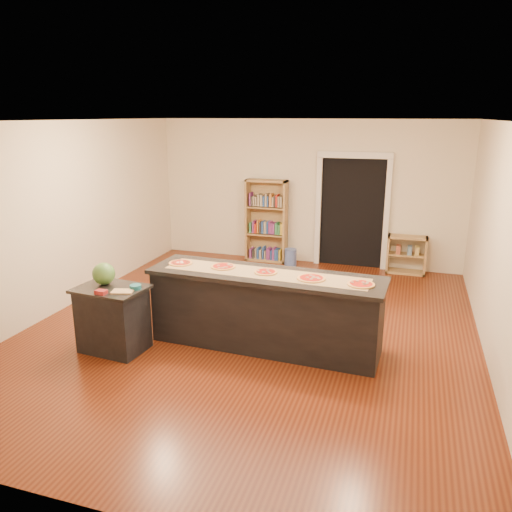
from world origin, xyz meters
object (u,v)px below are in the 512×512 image
(bookshelf, at_px, (266,221))
(low_shelf, at_px, (406,255))
(kitchen_island, at_px, (265,310))
(side_counter, at_px, (113,319))
(waste_bin, at_px, (291,257))
(watermelon, at_px, (104,274))

(bookshelf, bearing_deg, low_shelf, -0.13)
(kitchen_island, xyz_separation_m, low_shelf, (1.64, 3.74, -0.14))
(side_counter, distance_m, waste_bin, 4.39)
(kitchen_island, xyz_separation_m, side_counter, (-1.78, -0.68, -0.07))
(bookshelf, height_order, low_shelf, bookshelf)
(low_shelf, relative_size, waste_bin, 2.07)
(kitchen_island, distance_m, low_shelf, 4.09)
(side_counter, height_order, bookshelf, bookshelf)
(low_shelf, bearing_deg, waste_bin, -174.37)
(side_counter, height_order, watermelon, watermelon)
(kitchen_island, relative_size, watermelon, 10.64)
(watermelon, bearing_deg, low_shelf, 50.64)
(side_counter, distance_m, watermelon, 0.57)
(kitchen_island, height_order, side_counter, kitchen_island)
(low_shelf, relative_size, watermelon, 2.55)
(side_counter, distance_m, bookshelf, 4.50)
(side_counter, bearing_deg, watermelon, 154.84)
(low_shelf, bearing_deg, kitchen_island, -113.70)
(low_shelf, bearing_deg, side_counter, -127.78)
(bookshelf, bearing_deg, waste_bin, -21.30)
(side_counter, xyz_separation_m, waste_bin, (1.25, 4.20, -0.25))
(side_counter, relative_size, watermelon, 3.01)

